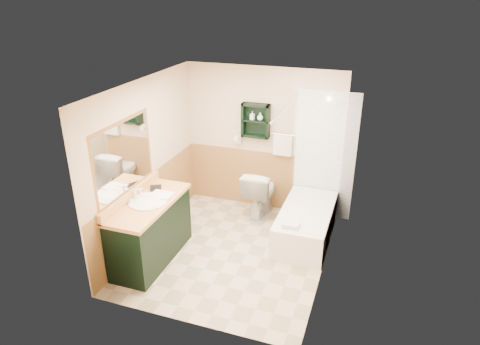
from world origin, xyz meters
The scene contains 25 objects.
floor centered at (0.00, 0.00, 0.00)m, with size 3.00×3.00×0.00m, color beige.
back_wall centered at (0.00, 1.52, 1.20)m, with size 2.60×0.04×2.40m, color #F8E2C2.
left_wall centered at (-1.32, 0.00, 1.20)m, with size 0.04×3.00×2.40m, color #F8E2C2.
right_wall centered at (1.32, 0.00, 1.20)m, with size 0.04×3.00×2.40m, color #F8E2C2.
ceiling centered at (0.00, 0.00, 2.42)m, with size 2.60×3.00×0.04m, color white.
wainscot_left centered at (-1.29, 0.00, 0.50)m, with size 2.98×2.98×1.00m, color #AA7944, non-canonical shape.
wainscot_back centered at (0.00, 1.49, 0.50)m, with size 2.58×2.58×1.00m, color #AA7944, non-canonical shape.
mirror_frame centered at (-1.27, -0.55, 1.50)m, with size 1.30×1.30×1.00m, color brown, non-canonical shape.
mirror_glass centered at (-1.27, -0.55, 1.50)m, with size 1.20×1.20×0.90m, color white, non-canonical shape.
tile_right centered at (1.28, 0.75, 1.05)m, with size 1.50×1.50×2.10m, color white, non-canonical shape.
tile_back centered at (1.03, 1.48, 1.05)m, with size 0.95×0.95×2.10m, color white, non-canonical shape.
tile_accent centered at (1.27, 0.75, 1.90)m, with size 1.50×1.50×0.10m, color #134432, non-canonical shape.
wall_shelf centered at (-0.10, 1.41, 1.55)m, with size 0.45×0.15×0.55m, color black.
hair_dryer centered at (-0.40, 1.43, 1.20)m, with size 0.10×0.24×0.18m, color silver, non-canonical shape.
towel_bar centered at (0.35, 1.45, 1.35)m, with size 0.40×0.06×0.40m, color white, non-canonical shape.
curtain_rod centered at (0.53, 0.75, 2.00)m, with size 0.03×0.03×1.60m, color silver.
shower_curtain centered at (0.53, 0.92, 1.15)m, with size 1.05×1.05×1.70m, color beige, non-canonical shape.
vanity centered at (-0.99, -0.52, 0.45)m, with size 0.59×1.41×0.89m, color black.
bathtub centered at (0.93, 0.70, 0.24)m, with size 0.73×1.50×0.49m, color white.
toilet centered at (0.07, 1.19, 0.40)m, with size 0.46×0.82×0.80m, color white.
counter_towel centered at (-0.89, -0.32, 0.91)m, with size 0.29×0.23×0.04m, color white.
vanity_book centered at (-1.16, -0.18, 1.00)m, with size 0.16×0.02×0.21m, color black.
tub_towel centered at (0.81, 0.15, 0.52)m, with size 0.23×0.19×0.07m, color white.
soap_bottle_a centered at (-0.15, 1.40, 1.60)m, with size 0.06×0.14×0.06m, color white.
soap_bottle_b centered at (-0.02, 1.40, 1.61)m, with size 0.10×0.12×0.10m, color white.
Camera 1 is at (1.80, -4.87, 3.55)m, focal length 32.00 mm.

